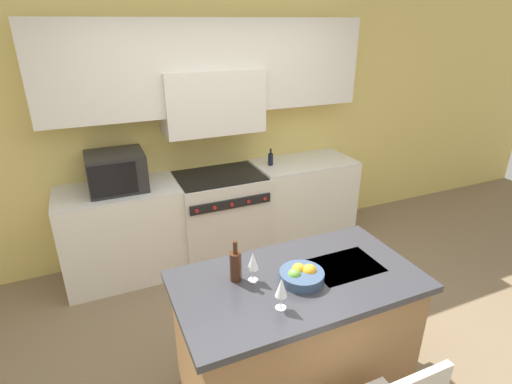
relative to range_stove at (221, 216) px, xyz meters
name	(u,v)px	position (x,y,z in m)	size (l,w,h in m)	color
ground_plane	(290,354)	(0.00, -1.58, -0.47)	(10.00, 10.00, 0.00)	#7A664C
back_cabinetry	(208,106)	(0.00, 0.28, 1.11)	(10.00, 0.46, 2.70)	#DBC166
back_counter	(220,215)	(0.00, 0.02, 0.00)	(3.11, 0.62, 0.94)	silver
range_stove	(221,216)	(0.00, 0.00, 0.00)	(0.89, 0.70, 0.93)	beige
microwave	(116,171)	(-0.97, 0.02, 0.64)	(0.51, 0.45, 0.35)	black
kitchen_island	(295,337)	(-0.13, -1.87, 0.00)	(1.51, 0.83, 0.93)	olive
wine_bottle	(236,265)	(-0.48, -1.73, 0.57)	(0.07, 0.07, 0.27)	#422314
wine_glass_near	(281,288)	(-0.35, -2.07, 0.60)	(0.07, 0.07, 0.20)	white
wine_glass_far	(253,262)	(-0.39, -1.78, 0.60)	(0.07, 0.07, 0.20)	white
fruit_bowl	(302,275)	(-0.12, -1.89, 0.50)	(0.27, 0.27, 0.10)	#384C6B
oil_bottle_on_counter	(271,159)	(0.60, 0.05, 0.54)	(0.05, 0.05, 0.18)	black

